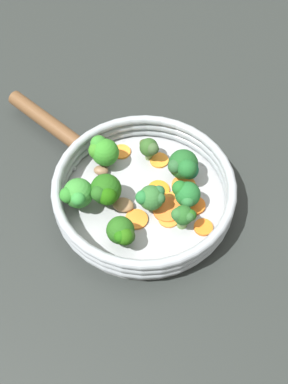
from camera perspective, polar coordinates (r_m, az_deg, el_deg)
The scene contains 27 objects.
ground_plane at distance 0.71m, azimuth 0.00°, elevation -1.38°, with size 4.00×4.00×0.00m, color #222624.
skillet at distance 0.70m, azimuth 0.00°, elevation -1.04°, with size 0.26×0.26×0.02m, color #939699.
skillet_rim_wall at distance 0.68m, azimuth 0.00°, elevation 0.30°, with size 0.28×0.28×0.04m.
skillet_handle at distance 0.79m, azimuth -12.11°, elevation 8.69°, with size 0.03×0.03×0.18m, color brown.
skillet_rivet_left at distance 0.76m, azimuth -5.03°, elevation 6.19°, with size 0.01×0.01×0.01m, color #8E919C.
skillet_rivet_right at distance 0.73m, azimuth -8.90°, elevation 2.99°, with size 0.01×0.01×0.01m, color #93929C.
carrot_slice_0 at distance 0.71m, azimuth 5.05°, elevation 0.80°, with size 0.04×0.04×0.01m, color orange.
carrot_slice_1 at distance 0.74m, azimuth 1.94°, elevation 4.05°, with size 0.03×0.03×0.00m, color orange.
carrot_slice_2 at distance 0.69m, azimuth 4.19°, elevation -1.55°, with size 0.05×0.05×0.01m, color orange.
carrot_slice_3 at distance 0.67m, azimuth -0.97°, elevation -3.48°, with size 0.03×0.03×0.00m, color orange.
carrot_slice_4 at distance 0.67m, azimuth 3.07°, elevation -3.46°, with size 0.03×0.03×0.00m, color orange.
carrot_slice_5 at distance 0.75m, azimuth -2.85°, elevation 5.14°, with size 0.03×0.03×0.00m, color orange.
carrot_slice_6 at distance 0.70m, azimuth 1.86°, elevation 0.31°, with size 0.03×0.03×0.00m, color orange.
carrot_slice_7 at distance 0.68m, azimuth 2.98°, elevation -2.26°, with size 0.04×0.04×0.01m, color orange.
carrot_slice_8 at distance 0.67m, azimuth 7.54°, elevation -4.46°, with size 0.03×0.03×0.00m, color orange.
carrot_slice_9 at distance 0.69m, azimuth 6.46°, elevation -1.70°, with size 0.03×0.03×0.01m, color orange.
broccoli_floret_0 at distance 0.67m, azimuth -8.49°, elevation -0.25°, with size 0.05×0.05×0.06m.
broccoli_floret_1 at distance 0.69m, azimuth 5.12°, elevation 3.31°, with size 0.05×0.05×0.06m.
broccoli_floret_2 at distance 0.63m, azimuth -2.82°, elevation -5.16°, with size 0.05×0.04×0.05m.
broccoli_floret_3 at distance 0.71m, azimuth -5.11°, elevation 5.31°, with size 0.05×0.05×0.05m.
broccoli_floret_4 at distance 0.66m, azimuth 0.93°, elevation -0.70°, with size 0.04×0.04×0.05m.
broccoli_floret_5 at distance 0.65m, azimuth 5.01°, elevation -3.06°, with size 0.03×0.03×0.04m.
broccoli_floret_6 at distance 0.66m, azimuth 5.40°, elevation -0.28°, with size 0.04×0.04×0.05m.
broccoli_floret_7 at distance 0.72m, azimuth 0.67°, elevation 5.63°, with size 0.04×0.03×0.04m.
broccoli_floret_8 at distance 0.66m, azimuth -4.91°, elevation 0.13°, with size 0.05×0.05×0.06m.
mushroom_piece_0 at distance 0.72m, azimuth -5.48°, elevation 2.76°, with size 0.02×0.02×0.01m, color brown.
mushroom_piece_1 at distance 0.68m, azimuth -2.67°, elevation -1.62°, with size 0.03×0.02×0.01m, color olive.
Camera 1 is at (-0.28, 0.26, 0.59)m, focal length 42.00 mm.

